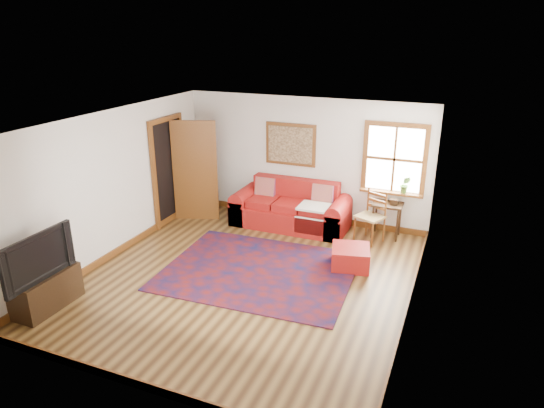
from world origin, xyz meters
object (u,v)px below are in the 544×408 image
at_px(red_ottoman, 350,257).
at_px(side_table, 387,210).
at_px(red_leather_sofa, 291,211).
at_px(media_cabinet, 46,290).
at_px(ladder_back_chair, 372,214).

height_order(red_ottoman, side_table, side_table).
height_order(red_leather_sofa, media_cabinet, red_leather_sofa).
height_order(red_ottoman, media_cabinet, media_cabinet).
bearing_deg(red_ottoman, red_leather_sofa, 125.64).
distance_m(red_ottoman, ladder_back_chair, 1.25).
distance_m(red_leather_sofa, media_cabinet, 4.68).
distance_m(ladder_back_chair, media_cabinet, 5.54).
relative_size(ladder_back_chair, media_cabinet, 1.00).
bearing_deg(red_leather_sofa, ladder_back_chair, -4.11).
bearing_deg(media_cabinet, red_leather_sofa, 62.59).
relative_size(red_ottoman, media_cabinet, 0.63).
bearing_deg(red_ottoman, media_cabinet, -156.04).
xyz_separation_m(side_table, ladder_back_chair, (-0.23, -0.27, -0.02)).
bearing_deg(side_table, red_leather_sofa, -175.20).
height_order(side_table, ladder_back_chair, ladder_back_chair).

